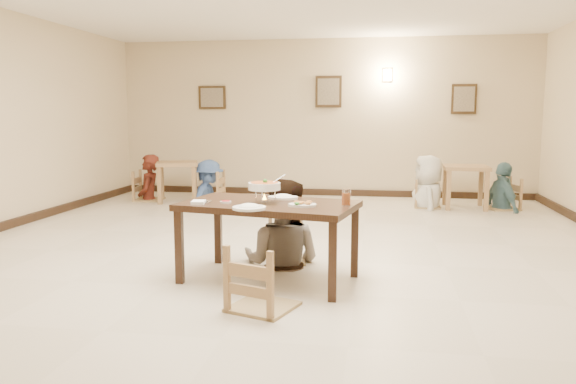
% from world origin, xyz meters
% --- Properties ---
extents(floor, '(10.00, 10.00, 0.00)m').
position_xyz_m(floor, '(0.00, 0.00, 0.00)').
color(floor, beige).
rests_on(floor, ground).
extents(wall_back, '(10.00, 0.00, 10.00)m').
position_xyz_m(wall_back, '(0.00, 5.00, 1.50)').
color(wall_back, beige).
rests_on(wall_back, floor).
extents(baseboard_back, '(8.00, 0.06, 0.12)m').
position_xyz_m(baseboard_back, '(0.00, 4.97, 0.06)').
color(baseboard_back, black).
rests_on(baseboard_back, floor).
extents(picture_a, '(0.55, 0.04, 0.45)m').
position_xyz_m(picture_a, '(-2.20, 4.96, 1.90)').
color(picture_a, '#332313').
rests_on(picture_a, wall_back).
extents(picture_b, '(0.50, 0.04, 0.60)m').
position_xyz_m(picture_b, '(0.10, 4.96, 2.00)').
color(picture_b, '#332313').
rests_on(picture_b, wall_back).
extents(picture_c, '(0.45, 0.04, 0.55)m').
position_xyz_m(picture_c, '(2.60, 4.96, 1.85)').
color(picture_c, '#332313').
rests_on(picture_c, wall_back).
extents(wall_sconce, '(0.16, 0.05, 0.22)m').
position_xyz_m(wall_sconce, '(1.20, 4.96, 2.30)').
color(wall_sconce, '#FFD88C').
rests_on(wall_sconce, wall_back).
extents(main_table, '(1.75, 1.20, 0.75)m').
position_xyz_m(main_table, '(0.06, -0.76, 0.67)').
color(main_table, '#331D11').
rests_on(main_table, floor).
extents(chair_far, '(0.41, 0.41, 0.87)m').
position_xyz_m(chair_far, '(0.11, -0.07, 0.43)').
color(chair_far, tan).
rests_on(chair_far, floor).
extents(chair_near, '(0.48, 0.48, 1.03)m').
position_xyz_m(chair_near, '(0.16, -1.55, 0.51)').
color(chair_near, tan).
rests_on(chair_near, floor).
extents(main_diner, '(0.97, 0.80, 1.81)m').
position_xyz_m(main_diner, '(0.08, -0.16, 0.91)').
color(main_diner, gray).
rests_on(main_diner, floor).
extents(curry_warmer, '(0.33, 0.30, 0.27)m').
position_xyz_m(curry_warmer, '(0.03, -0.81, 0.91)').
color(curry_warmer, silver).
rests_on(curry_warmer, main_table).
extents(rice_plate_far, '(0.30, 0.30, 0.07)m').
position_xyz_m(rice_plate_far, '(0.15, -0.51, 0.77)').
color(rice_plate_far, white).
rests_on(rice_plate_far, main_table).
extents(rice_plate_near, '(0.29, 0.29, 0.07)m').
position_xyz_m(rice_plate_near, '(-0.04, -1.16, 0.77)').
color(rice_plate_near, white).
rests_on(rice_plate_near, main_table).
extents(fried_plate, '(0.26, 0.26, 0.06)m').
position_xyz_m(fried_plate, '(0.40, -0.93, 0.77)').
color(fried_plate, white).
rests_on(fried_plate, main_table).
extents(chili_dish, '(0.10, 0.10, 0.02)m').
position_xyz_m(chili_dish, '(-0.33, -0.86, 0.76)').
color(chili_dish, white).
rests_on(chili_dish, main_table).
extents(napkin_cutlery, '(0.16, 0.25, 0.03)m').
position_xyz_m(napkin_cutlery, '(-0.57, -0.95, 0.76)').
color(napkin_cutlery, white).
rests_on(napkin_cutlery, main_table).
extents(drink_glass, '(0.08, 0.08, 0.15)m').
position_xyz_m(drink_glass, '(0.79, -0.83, 0.82)').
color(drink_glass, white).
rests_on(drink_glass, main_table).
extents(bg_table_left, '(0.92, 0.92, 0.72)m').
position_xyz_m(bg_table_left, '(-2.52, 3.77, 0.58)').
color(bg_table_left, '#A27E56').
rests_on(bg_table_left, floor).
extents(bg_table_right, '(0.73, 0.73, 0.72)m').
position_xyz_m(bg_table_right, '(2.52, 3.85, 0.58)').
color(bg_table_right, '#A27E56').
rests_on(bg_table_right, floor).
extents(bg_chair_ll, '(0.48, 0.48, 1.03)m').
position_xyz_m(bg_chair_ll, '(-3.09, 3.81, 0.51)').
color(bg_chair_ll, tan).
rests_on(bg_chair_ll, floor).
extents(bg_chair_lr, '(0.50, 0.50, 1.07)m').
position_xyz_m(bg_chair_lr, '(-1.95, 3.82, 0.53)').
color(bg_chair_lr, tan).
rests_on(bg_chair_lr, floor).
extents(bg_chair_rl, '(0.43, 0.43, 0.92)m').
position_xyz_m(bg_chair_rl, '(1.91, 3.82, 0.46)').
color(bg_chair_rl, tan).
rests_on(bg_chair_rl, floor).
extents(bg_chair_rr, '(0.47, 0.47, 0.99)m').
position_xyz_m(bg_chair_rr, '(3.13, 3.83, 0.49)').
color(bg_chair_rr, tan).
rests_on(bg_chair_rr, floor).
extents(bg_diner_a, '(0.53, 0.69, 1.69)m').
position_xyz_m(bg_diner_a, '(-3.09, 3.81, 0.84)').
color(bg_diner_a, '#501C14').
rests_on(bg_diner_a, floor).
extents(bg_diner_b, '(0.71, 1.06, 1.52)m').
position_xyz_m(bg_diner_b, '(-1.95, 3.82, 0.76)').
color(bg_diner_b, '#4D6DA9').
rests_on(bg_diner_b, floor).
extents(bg_diner_c, '(0.62, 0.90, 1.78)m').
position_xyz_m(bg_diner_c, '(1.91, 3.82, 0.89)').
color(bg_diner_c, silver).
rests_on(bg_diner_c, floor).
extents(bg_diner_d, '(0.65, 1.00, 1.58)m').
position_xyz_m(bg_diner_d, '(3.13, 3.83, 0.79)').
color(bg_diner_d, slate).
rests_on(bg_diner_d, floor).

